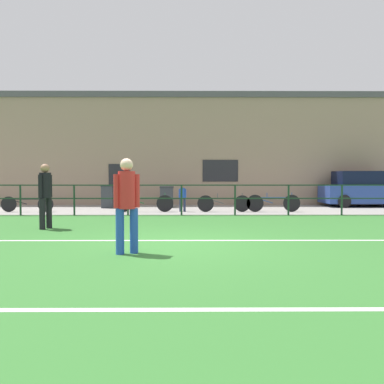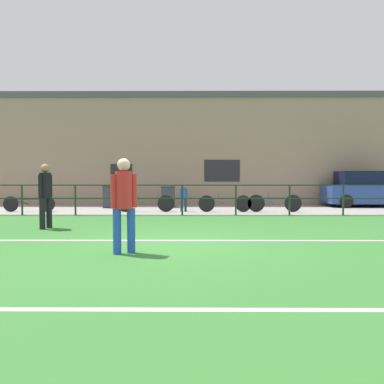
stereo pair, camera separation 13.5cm
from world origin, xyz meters
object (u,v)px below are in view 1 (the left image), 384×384
object	(u,v)px
trash_bin_0	(167,197)
trash_bin_1	(108,196)
bicycle_parked_3	(144,203)
bicycle_parked_2	(27,204)
bicycle_parked_0	(224,203)
player_goalkeeper	(45,192)
player_striker	(127,200)
spectator_child	(182,196)
bicycle_parked_1	(273,203)
parked_car_red	(365,190)

from	to	relation	value
trash_bin_0	trash_bin_1	world-z (taller)	trash_bin_1
bicycle_parked_3	trash_bin_1	distance (m)	2.75
bicycle_parked_2	bicycle_parked_3	distance (m)	4.75
bicycle_parked_0	player_goalkeeper	bearing A→B (deg)	-137.81
player_striker	bicycle_parked_0	xyz separation A→B (m)	(2.54, 8.16, -0.63)
player_goalkeeper	bicycle_parked_0	bearing A→B (deg)	-28.31
spectator_child	trash_bin_0	size ratio (longest dim) A/B	1.12
bicycle_parked_1	trash_bin_0	xyz separation A→B (m)	(-4.48, 2.25, 0.14)
player_striker	bicycle_parked_2	size ratio (longest dim) A/B	0.83
player_goalkeeper	bicycle_parked_3	xyz separation A→B (m)	(2.10, 4.83, -0.63)
trash_bin_0	bicycle_parked_1	bearing A→B (deg)	-26.73
bicycle_parked_0	trash_bin_0	distance (m)	3.34
bicycle_parked_2	bicycle_parked_0	bearing A→B (deg)	0.00
player_striker	trash_bin_1	world-z (taller)	player_striker
bicycle_parked_0	trash_bin_1	world-z (taller)	trash_bin_1
player_striker	bicycle_parked_2	distance (m)	9.83
player_goalkeeper	trash_bin_0	world-z (taller)	player_goalkeeper
player_goalkeeper	bicycle_parked_2	size ratio (longest dim) A/B	0.84
bicycle_parked_0	bicycle_parked_3	world-z (taller)	bicycle_parked_3
player_striker	bicycle_parked_1	xyz separation A→B (m)	(4.55, 8.16, -0.62)
spectator_child	trash_bin_0	distance (m)	2.30
parked_car_red	bicycle_parked_3	world-z (taller)	parked_car_red
bicycle_parked_1	bicycle_parked_0	bearing A→B (deg)	180.00
trash_bin_1	player_goalkeeper	bearing A→B (deg)	-91.51
spectator_child	trash_bin_1	size ratio (longest dim) A/B	1.05
spectator_child	bicycle_parked_0	size ratio (longest dim) A/B	0.52
player_striker	bicycle_parked_0	world-z (taller)	player_striker
player_goalkeeper	spectator_child	bearing A→B (deg)	-17.05
bicycle_parked_0	trash_bin_1	distance (m)	5.52
trash_bin_0	trash_bin_1	distance (m)	2.71
player_goalkeeper	bicycle_parked_0	world-z (taller)	player_goalkeeper
bicycle_parked_2	bicycle_parked_1	bearing A→B (deg)	0.00
parked_car_red	bicycle_parked_1	xyz separation A→B (m)	(-5.08, -2.81, -0.44)
parked_car_red	bicycle_parked_2	world-z (taller)	parked_car_red
spectator_child	trash_bin_1	bearing A→B (deg)	-30.37
bicycle_parked_2	bicycle_parked_3	world-z (taller)	bicycle_parked_3
parked_car_red	bicycle_parked_0	size ratio (longest dim) A/B	1.92
bicycle_parked_3	trash_bin_1	xyz separation A→B (m)	(-1.92, 1.97, 0.18)
bicycle_parked_1	parked_car_red	bearing A→B (deg)	28.93
player_striker	trash_bin_1	distance (m)	10.47
spectator_child	bicycle_parked_3	distance (m)	1.58
trash_bin_0	spectator_child	bearing A→B (deg)	-70.10
player_striker	bicycle_parked_1	bearing A→B (deg)	-140.22
player_striker	bicycle_parked_1	size ratio (longest dim) A/B	0.80
bicycle_parked_3	bicycle_parked_1	bearing A→B (deg)	-0.00
bicycle_parked_3	trash_bin_1	bearing A→B (deg)	134.32
player_striker	spectator_child	size ratio (longest dim) A/B	1.57
bicycle_parked_0	bicycle_parked_3	distance (m)	3.23
spectator_child	trash_bin_0	xyz separation A→B (m)	(-0.78, 2.16, -0.13)
bicycle_parked_0	bicycle_parked_3	xyz separation A→B (m)	(-3.23, 0.00, 0.01)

